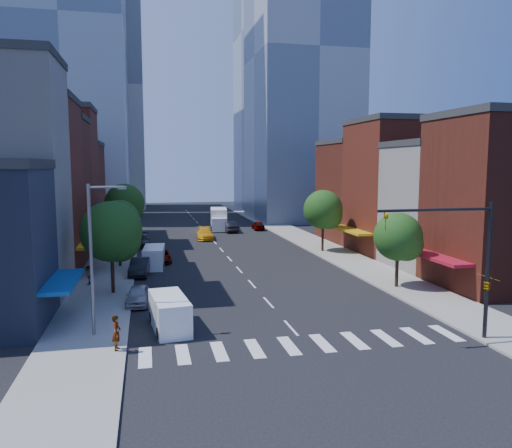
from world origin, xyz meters
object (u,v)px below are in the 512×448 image
(pedestrian_near, at_px, (117,333))
(parked_car_third, at_px, (160,256))
(parked_car_front, at_px, (138,295))
(box_truck, at_px, (219,219))
(parked_car_rear, at_px, (142,241))
(cargo_van_far, at_px, (154,257))
(traffic_car_oncoming, at_px, (230,227))
(parked_car_second, at_px, (140,267))
(pedestrian_far, at_px, (88,275))
(traffic_car_far, at_px, (258,226))
(cargo_van_near, at_px, (170,313))
(taxi, at_px, (205,234))

(pedestrian_near, bearing_deg, parked_car_third, -0.65)
(parked_car_front, height_order, box_truck, box_truck)
(pedestrian_near, bearing_deg, parked_car_rear, 4.42)
(cargo_van_far, distance_m, traffic_car_oncoming, 27.64)
(parked_car_second, distance_m, parked_car_rear, 16.73)
(cargo_van_far, xyz_separation_m, pedestrian_far, (-5.61, -6.71, -0.10))
(cargo_van_far, xyz_separation_m, box_truck, (10.63, 28.59, 0.54))
(traffic_car_far, bearing_deg, cargo_van_near, 73.26)
(pedestrian_near, distance_m, pedestrian_far, 16.57)
(cargo_van_far, bearing_deg, pedestrian_near, -91.47)
(pedestrian_near, xyz_separation_m, pedestrian_far, (-3.26, 16.24, -0.19))
(parked_car_third, distance_m, taxi, 16.65)
(taxi, xyz_separation_m, pedestrian_far, (-12.76, -24.85, 0.16))
(box_truck, xyz_separation_m, pedestrian_far, (-16.23, -35.30, -0.64))
(cargo_van_near, relative_size, box_truck, 0.60)
(cargo_van_near, relative_size, pedestrian_far, 3.27)
(taxi, xyz_separation_m, traffic_car_oncoming, (4.65, 6.84, 0.03))
(parked_car_second, relative_size, cargo_van_far, 0.94)
(pedestrian_far, bearing_deg, cargo_van_near, 39.59)
(traffic_car_oncoming, xyz_separation_m, pedestrian_far, (-17.41, -31.69, 0.13))
(traffic_car_far, distance_m, box_truck, 6.43)
(cargo_van_near, xyz_separation_m, traffic_car_oncoming, (11.13, 44.66, -0.23))
(cargo_van_far, bearing_deg, parked_car_third, 81.21)
(parked_car_third, relative_size, traffic_car_far, 1.16)
(parked_car_front, height_order, parked_car_rear, parked_car_rear)
(parked_car_rear, xyz_separation_m, traffic_car_oncoming, (13.15, 11.51, 0.04))
(parked_car_third, height_order, traffic_car_oncoming, traffic_car_oncoming)
(parked_car_third, distance_m, pedestrian_near, 25.94)
(traffic_car_oncoming, bearing_deg, pedestrian_far, 57.14)
(parked_car_front, relative_size, pedestrian_far, 2.59)
(pedestrian_far, bearing_deg, taxi, 166.57)
(parked_car_third, xyz_separation_m, box_truck, (9.97, 25.77, 0.92))
(traffic_car_far, height_order, pedestrian_far, pedestrian_far)
(parked_car_second, height_order, traffic_car_far, parked_car_second)
(parked_car_front, bearing_deg, parked_car_third, 87.55)
(parked_car_front, distance_m, cargo_van_near, 6.59)
(traffic_car_oncoming, xyz_separation_m, pedestrian_near, (-14.15, -47.93, 0.31))
(parked_car_front, bearing_deg, parked_car_second, 94.57)
(parked_car_front, distance_m, pedestrian_near, 9.60)
(parked_car_front, distance_m, parked_car_third, 16.35)
(parked_car_second, relative_size, traffic_car_far, 1.18)
(parked_car_rear, bearing_deg, pedestrian_near, -93.24)
(taxi, distance_m, traffic_car_far, 12.67)
(parked_car_third, distance_m, cargo_van_near, 22.49)
(traffic_car_far, bearing_deg, parked_car_front, 68.08)
(parked_car_second, height_order, taxi, parked_car_second)
(parked_car_front, relative_size, traffic_car_far, 1.00)
(taxi, bearing_deg, parked_car_front, -101.23)
(traffic_car_oncoming, xyz_separation_m, traffic_car_far, (4.85, 1.55, -0.12))
(parked_car_third, bearing_deg, traffic_car_oncoming, 60.62)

